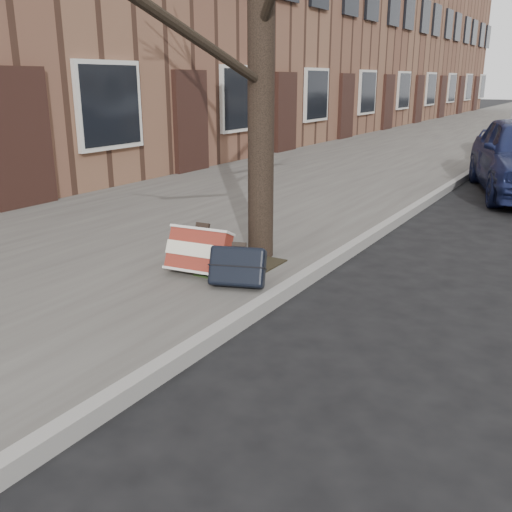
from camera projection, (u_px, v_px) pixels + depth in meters
The scene contains 6 objects.
ground at pixel (379, 378), 3.82m from camera, with size 120.00×120.00×0.00m, color black.
near_sidewalk at pixel (430, 141), 17.88m from camera, with size 5.00×70.00×0.12m, color #65625C.
house_near at pixel (282, 34), 20.61m from camera, with size 6.80×40.00×7.00m, color brown.
dirt_patch at pixel (231, 265), 5.76m from camera, with size 0.85×0.85×0.01m, color black.
suitcase_red at pixel (199, 251), 5.42m from camera, with size 0.60×0.17×0.43m, color maroon.
suitcase_navy at pixel (238, 266), 5.11m from camera, with size 0.50×0.16×0.36m, color black.
Camera 1 is at (1.06, -3.34, 1.92)m, focal length 40.00 mm.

